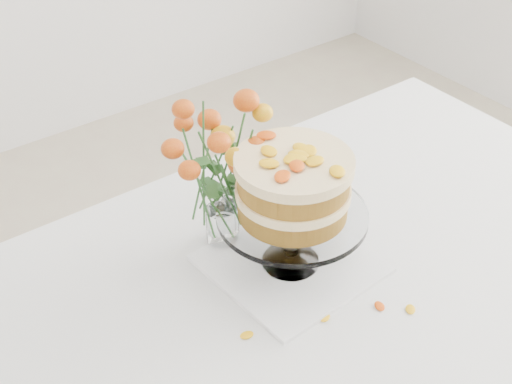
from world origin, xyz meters
The scene contains 8 objects.
table centered at (0.00, 0.00, 0.67)m, with size 1.43×0.93×0.76m.
napkin centered at (-0.08, 0.05, 0.76)m, with size 0.29×0.29×0.01m, color white.
cake_stand centered at (-0.08, 0.05, 0.94)m, with size 0.29×0.29×0.26m.
rose_vase centered at (-0.15, 0.19, 0.96)m, with size 0.27×0.27×0.34m.
stray_petal_a centered at (-0.12, -0.10, 0.76)m, with size 0.03×0.02×0.00m, color yellow.
stray_petal_b centered at (-0.02, -0.14, 0.76)m, with size 0.03×0.02×0.00m, color yellow.
stray_petal_c centered at (0.02, -0.18, 0.76)m, with size 0.03×0.02×0.00m, color yellow.
stray_petal_d centered at (-0.26, -0.05, 0.76)m, with size 0.03×0.02×0.00m, color yellow.
Camera 1 is at (-0.76, -0.75, 1.72)m, focal length 50.00 mm.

